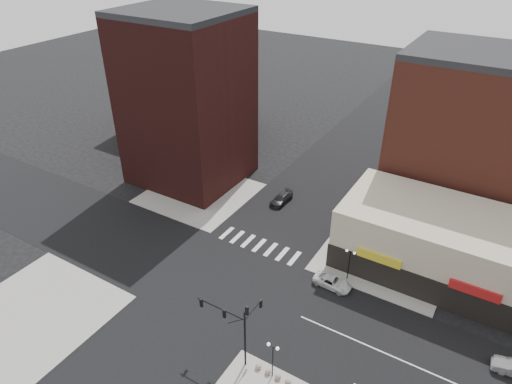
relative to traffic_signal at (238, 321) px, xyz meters
The scene contains 15 objects.
ground 11.76m from the traffic_signal, 132.74° to the left, with size 240.00×240.00×0.00m, color black.
road_ew 11.76m from the traffic_signal, 132.74° to the left, with size 200.00×14.00×0.02m, color black.
road_ns 11.76m from the traffic_signal, 132.74° to the left, with size 14.00×200.00×0.02m, color black.
sidewalk_nw 31.55m from the traffic_signal, 134.23° to the left, with size 15.00×15.00×0.12m, color gray.
sidewalk_ne 23.99m from the traffic_signal, 71.98° to the left, with size 15.00×15.00×0.12m, color gray.
sidewalk_sw 23.26m from the traffic_signal, 162.94° to the right, with size 15.00×15.00×0.12m, color gray.
building_nw 37.93m from the traffic_signal, 134.90° to the left, with size 16.00×15.00×25.00m, color #381311.
building_nw_low 57.36m from the traffic_signal, 133.17° to the left, with size 20.00×18.00×12.00m, color #381311.
building_ne_midrise 39.60m from the traffic_signal, 72.51° to the left, with size 18.00×15.00×22.00m, color brown.
building_ne_row 26.71m from the traffic_signal, 58.92° to the left, with size 24.20×12.20×8.00m.
traffic_signal is the anchor object (origin of this frame).
street_lamp_se_a 4.12m from the traffic_signal, ahead, with size 1.22×0.32×4.16m.
street_lamp_ne 16.62m from the traffic_signal, 73.25° to the left, with size 1.22×0.32×4.16m.
white_suv 15.02m from the traffic_signal, 74.97° to the left, with size 2.04×4.41×1.23m, color silver.
dark_sedan_north 28.66m from the traffic_signal, 110.28° to the left, with size 1.85×4.55×1.32m, color black.
Camera 1 is at (23.81, -31.97, 36.51)m, focal length 32.00 mm.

